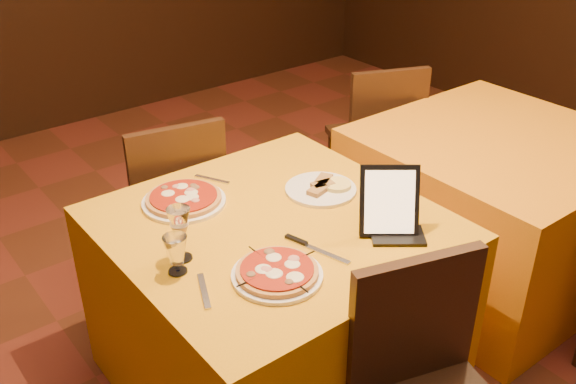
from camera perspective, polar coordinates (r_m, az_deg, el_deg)
main_table at (r=2.48m, az=-1.21°, el=-9.98°), size 1.10×1.10×0.75m
side_table at (r=3.22m, az=17.59°, el=-1.43°), size 1.10×1.10×0.75m
chair_main_far at (r=3.01m, az=-10.44°, el=-0.98°), size 0.48×0.48×0.91m
chair_side_far at (r=3.64m, az=7.48°, el=4.78°), size 0.56×0.56×0.91m
pizza_near at (r=1.99m, az=-0.98°, el=-7.23°), size 0.28×0.28×0.03m
pizza_far at (r=2.40m, az=-9.24°, el=-0.70°), size 0.31×0.31×0.03m
cutlet_dish at (r=2.45m, az=2.92°, el=0.35°), size 0.27×0.27×0.03m
wine_glass at (r=2.05m, az=-9.56°, el=-3.69°), size 0.08×0.08×0.19m
water_glass at (r=2.01m, az=-9.91°, el=-5.52°), size 0.07×0.07×0.13m
tablet at (r=2.18m, az=9.00°, el=-0.77°), size 0.22×0.20×0.24m
knife at (r=2.11m, az=2.61°, el=-5.18°), size 0.09×0.25×0.01m
fork_near at (r=1.95m, az=-7.48°, el=-8.71°), size 0.09×0.17×0.01m
fork_far at (r=2.55m, az=-6.76°, el=1.12°), size 0.09×0.14×0.01m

